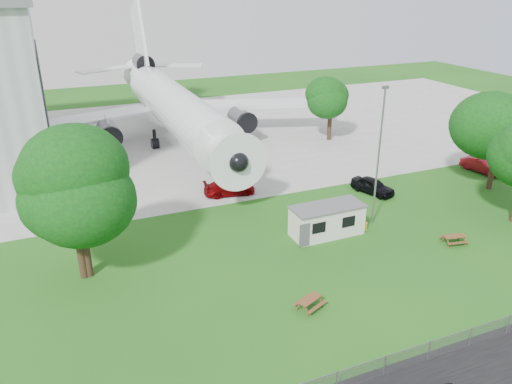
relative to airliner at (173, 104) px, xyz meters
name	(u,v)px	position (x,y,z in m)	size (l,w,h in m)	color
ground	(327,278)	(2.00, -35.86, -5.27)	(160.00, 160.00, 0.00)	#2C6F1C
concrete_apron	(186,137)	(2.00, 2.14, -5.25)	(120.00, 46.00, 0.03)	#B7B7B2
airliner	(173,104)	(0.00, 0.00, 0.00)	(46.36, 47.73, 17.69)	white
site_cabin	(327,220)	(5.43, -29.89, -3.96)	(6.76, 2.76, 2.62)	silver
picnic_west	(310,308)	(-0.84, -38.51, -5.27)	(1.80, 1.50, 0.76)	brown
picnic_east	(453,244)	(14.10, -35.42, -5.27)	(1.80, 1.50, 0.76)	brown
fence	(413,365)	(2.00, -45.36, -5.27)	(58.00, 0.04, 1.30)	gray
lamp_mast	(378,159)	(10.20, -29.66, 0.73)	(0.16, 0.16, 12.00)	slate
tree_west_big	(69,180)	(-14.08, -28.84, 2.26)	(7.68, 7.68, 11.38)	#382619
tree_west_small	(79,204)	(-13.70, -28.80, 0.48)	(7.43, 7.43, 9.48)	#382619
tree_east_back	(500,130)	(25.99, -27.64, 0.99)	(8.02, 8.02, 10.28)	#382619
tree_far_apron	(331,99)	(19.49, -6.40, 0.30)	(6.07, 6.07, 8.62)	#382619
car_ne_hatch	(373,186)	(14.17, -23.98, -4.49)	(1.83, 4.56, 1.55)	black
car_ne_sedan	(482,165)	(28.95, -23.73, -4.49)	(1.65, 4.75, 1.56)	maroon
car_apron_van	(229,188)	(0.78, -18.78, -4.53)	(2.08, 5.13, 1.49)	maroon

